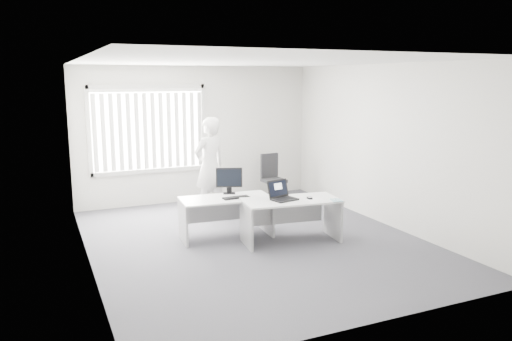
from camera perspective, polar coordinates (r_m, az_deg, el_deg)
name	(u,v)px	position (r m, az deg, el deg)	size (l,w,h in m)	color
ground	(255,241)	(8.02, -0.15, -8.04)	(6.00, 6.00, 0.00)	#5B5B63
wall_back	(197,134)	(10.48, -6.81, 4.12)	(5.00, 0.02, 2.80)	beige
wall_front	(376,195)	(5.13, 13.51, -2.69)	(5.00, 0.02, 2.80)	beige
wall_left	(84,165)	(7.07, -19.03, 0.58)	(0.02, 6.00, 2.80)	beige
wall_right	(386,145)	(8.98, 14.61, 2.81)	(0.02, 6.00, 2.80)	beige
ceiling	(255,61)	(7.61, -0.16, 12.40)	(5.00, 6.00, 0.02)	silver
window	(149,129)	(10.18, -12.17, 4.62)	(2.32, 0.06, 1.76)	#B5B4B0
blinds	(149,131)	(10.12, -12.09, 4.43)	(2.20, 0.10, 1.50)	white
desk_near	(291,211)	(7.87, 4.02, -4.67)	(1.57, 0.88, 0.68)	white
desk_far	(226,209)	(8.07, -3.43, -4.39)	(1.50, 0.79, 0.66)	white
office_chair	(273,186)	(10.58, 1.93, -1.76)	(0.61, 0.61, 0.98)	black
person	(210,166)	(9.38, -5.31, 0.49)	(0.68, 0.44, 1.85)	white
laptop	(285,191)	(7.74, 3.30, -2.33)	(0.38, 0.34, 0.30)	black
paper_sheet	(314,200)	(7.83, 6.61, -3.35)	(0.29, 0.21, 0.00)	white
mouse	(310,198)	(7.88, 6.15, -3.10)	(0.06, 0.10, 0.04)	#BDBDBF
booklet	(336,200)	(7.84, 9.18, -3.37)	(0.15, 0.21, 0.01)	white
keyboard	(236,198)	(7.98, -2.28, -3.11)	(0.43, 0.14, 0.02)	black
monitor	(229,181)	(8.26, -3.09, -1.18)	(0.43, 0.13, 0.43)	black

